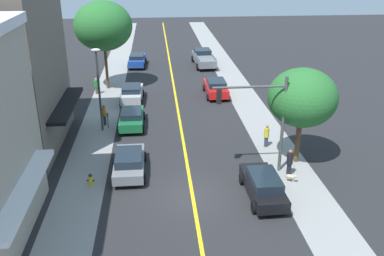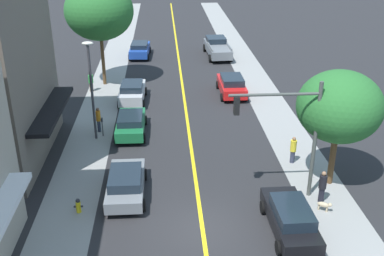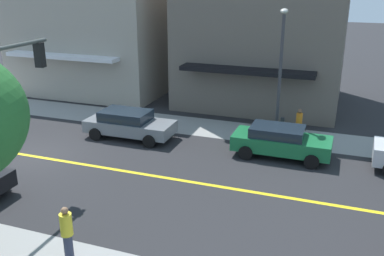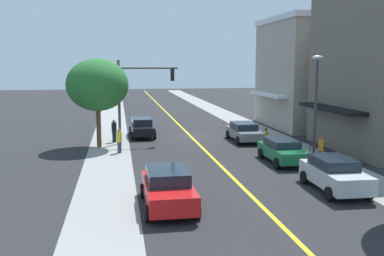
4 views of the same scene
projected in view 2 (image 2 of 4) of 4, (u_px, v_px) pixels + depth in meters
ground_plane at (202, 229)px, 21.56m from camera, size 140.00×140.00×0.00m
sidewalk_left at (60, 234)px, 21.18m from camera, size 2.86×126.00×0.01m
sidewalk_right at (340, 223)px, 21.94m from camera, size 2.86×126.00×0.01m
road_centerline_stripe at (202, 229)px, 21.56m from camera, size 0.20×126.00×0.00m
street_tree_left_near at (99, 11)px, 37.84m from camera, size 5.61×5.61×8.63m
street_tree_right_corner at (340, 107)px, 23.50m from camera, size 4.35×4.35×6.30m
fire_hydrant at (78, 206)px, 22.62m from camera, size 0.44×0.24×0.76m
parking_meter at (102, 124)px, 30.40m from camera, size 0.12×0.18×1.28m
traffic_light_mast at (290, 124)px, 22.46m from camera, size 4.46×0.32×6.18m
street_lamp at (91, 80)px, 28.79m from camera, size 0.70×0.36×6.41m
red_sedan_right_curb at (232, 85)px, 37.63m from camera, size 2.12×4.59×1.58m
silver_sedan_left_curb at (132, 92)px, 36.19m from camera, size 2.15×4.38×1.57m
grey_sedan_left_curb at (126, 183)px, 23.82m from camera, size 2.05×4.50×1.41m
black_sedan_right_curb at (290, 218)px, 21.01m from camera, size 2.01×4.65×1.50m
blue_sedan_left_curb at (140, 49)px, 48.05m from camera, size 2.23×4.63×1.49m
green_sedan_left_curb at (131, 123)px, 30.74m from camera, size 2.02×4.39×1.42m
grey_pickup_truck at (217, 47)px, 48.23m from camera, size 2.60×6.23×1.78m
pedestrian_orange_shirt at (98, 119)px, 31.05m from camera, size 0.31×0.31×1.70m
pedestrian_yellow_shirt at (293, 149)px, 27.07m from camera, size 0.36×0.36×1.65m
pedestrian_black_shirt at (322, 186)px, 23.25m from camera, size 0.38×0.38×1.74m
pedestrian_green_shirt at (91, 82)px, 38.35m from camera, size 0.39×0.39×1.61m
small_dog at (324, 205)px, 22.71m from camera, size 0.68×0.52×0.53m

